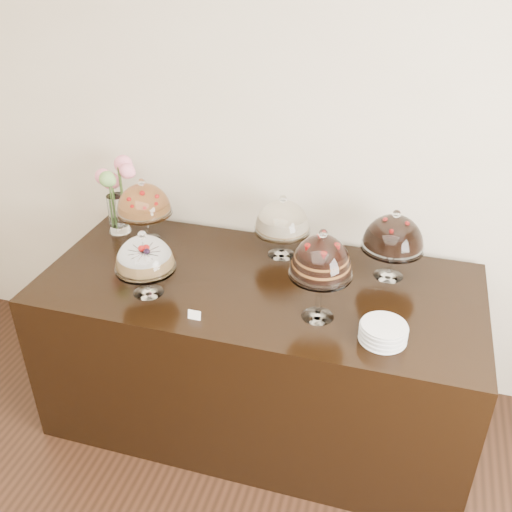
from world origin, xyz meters
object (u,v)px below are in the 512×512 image
(cake_stand_dark_choco, at_px, (394,235))
(plate_stack, at_px, (383,332))
(display_counter, at_px, (259,352))
(cake_stand_choco_layer, at_px, (321,260))
(flower_vase, at_px, (116,190))
(cake_stand_cheesecake, at_px, (282,219))
(cake_stand_fruit_tart, at_px, (144,202))
(cake_stand_sugar_sponge, at_px, (144,256))

(cake_stand_dark_choco, xyz_separation_m, plate_stack, (0.02, -0.54, -0.19))
(display_counter, distance_m, cake_stand_choco_layer, 0.85)
(cake_stand_dark_choco, xyz_separation_m, flower_vase, (-1.55, 0.07, 0.02))
(cake_stand_cheesecake, height_order, cake_stand_fruit_tart, cake_stand_fruit_tart)
(flower_vase, height_order, plate_stack, flower_vase)
(cake_stand_dark_choco, relative_size, cake_stand_fruit_tart, 1.01)
(cake_stand_sugar_sponge, distance_m, flower_vase, 0.70)
(plate_stack, bearing_deg, cake_stand_sugar_sponge, 177.28)
(cake_stand_fruit_tart, xyz_separation_m, flower_vase, (-0.19, 0.05, 0.02))
(display_counter, relative_size, cake_stand_choco_layer, 4.88)
(cake_stand_sugar_sponge, distance_m, plate_stack, 1.14)
(cake_stand_sugar_sponge, bearing_deg, flower_vase, 128.57)
(cake_stand_sugar_sponge, bearing_deg, cake_stand_choco_layer, 2.72)
(cake_stand_cheesecake, bearing_deg, cake_stand_choco_layer, -59.31)
(display_counter, distance_m, flower_vase, 1.20)
(cake_stand_dark_choco, bearing_deg, display_counter, -158.51)
(flower_vase, bearing_deg, cake_stand_cheesecake, -0.50)
(cake_stand_dark_choco, relative_size, flower_vase, 0.86)
(cake_stand_choco_layer, bearing_deg, plate_stack, -17.16)
(display_counter, distance_m, plate_stack, 0.86)
(cake_stand_choco_layer, distance_m, cake_stand_fruit_tart, 1.17)
(display_counter, relative_size, cake_stand_cheesecake, 6.28)
(cake_stand_dark_choco, xyz_separation_m, cake_stand_fruit_tart, (-1.35, 0.01, -0.00))
(cake_stand_sugar_sponge, xyz_separation_m, cake_stand_choco_layer, (0.83, 0.04, 0.10))
(cake_stand_fruit_tart, distance_m, plate_stack, 1.49)
(cake_stand_choco_layer, distance_m, flower_vase, 1.36)
(cake_stand_cheesecake, relative_size, plate_stack, 1.74)
(cake_stand_choco_layer, distance_m, plate_stack, 0.41)
(flower_vase, xyz_separation_m, plate_stack, (1.57, -0.60, -0.21))
(cake_stand_fruit_tart, bearing_deg, cake_stand_dark_choco, -0.47)
(cake_stand_sugar_sponge, bearing_deg, display_counter, 25.82)
(cake_stand_fruit_tart, bearing_deg, flower_vase, 164.43)
(cake_stand_choco_layer, height_order, cake_stand_dark_choco, cake_stand_choco_layer)
(cake_stand_fruit_tart, bearing_deg, cake_stand_cheesecake, 3.36)
(cake_stand_cheesecake, bearing_deg, flower_vase, 179.50)
(cake_stand_choco_layer, bearing_deg, cake_stand_fruit_tart, 157.10)
(cake_stand_sugar_sponge, distance_m, cake_stand_choco_layer, 0.84)
(cake_stand_cheesecake, xyz_separation_m, cake_stand_dark_choco, (0.58, -0.06, 0.02))
(flower_vase, bearing_deg, cake_stand_choco_layer, -21.83)
(display_counter, xyz_separation_m, cake_stand_dark_choco, (0.62, 0.24, 0.69))
(cake_stand_sugar_sponge, distance_m, cake_stand_fruit_tart, 0.55)
(cake_stand_cheesecake, relative_size, cake_stand_dark_choco, 0.94)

